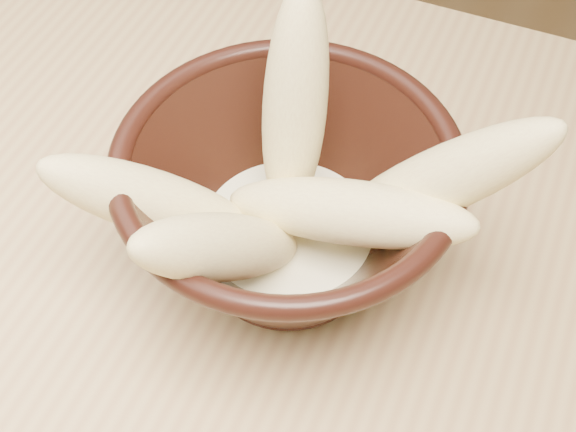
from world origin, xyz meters
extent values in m
cylinder|color=tan|center=(-0.54, 0.34, 0.35)|extent=(0.05, 0.05, 0.71)
cylinder|color=black|center=(-0.17, 0.10, 0.76)|extent=(0.09, 0.09, 0.01)
cylinder|color=black|center=(-0.17, 0.10, 0.78)|extent=(0.09, 0.09, 0.01)
torus|color=black|center=(-0.17, 0.10, 0.85)|extent=(0.20, 0.20, 0.01)
cylinder|color=#EDE8BE|center=(-0.17, 0.10, 0.79)|extent=(0.12, 0.12, 0.02)
ellipsoid|color=#D5BD7E|center=(-0.18, 0.13, 0.86)|extent=(0.05, 0.09, 0.16)
ellipsoid|color=#D5BD7E|center=(-0.23, 0.05, 0.83)|extent=(0.14, 0.10, 0.12)
ellipsoid|color=#D5BD7E|center=(-0.09, 0.11, 0.85)|extent=(0.14, 0.05, 0.15)
ellipsoid|color=#D5BD7E|center=(-0.13, 0.09, 0.84)|extent=(0.16, 0.04, 0.09)
ellipsoid|color=#D5BD7E|center=(-0.18, 0.04, 0.84)|extent=(0.09, 0.13, 0.13)
camera|label=1|loc=(-0.05, -0.18, 1.19)|focal=50.00mm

